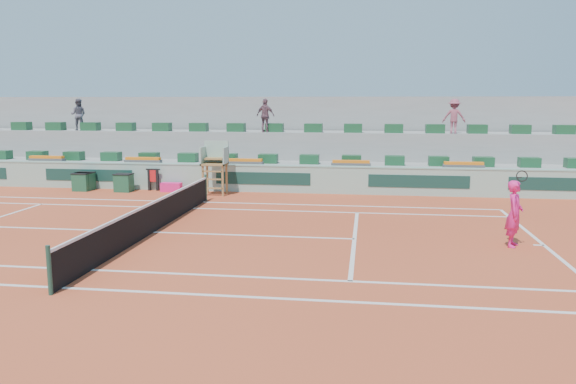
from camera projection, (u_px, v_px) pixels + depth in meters
name	position (u px, v px, depth m)	size (l,w,h in m)	color
ground	(154.00, 232.00, 17.95)	(90.00, 90.00, 0.00)	#AA3E21
seating_tier_lower	(232.00, 172.00, 28.32)	(36.00, 4.00, 1.20)	#999996
seating_tier_upper	(239.00, 156.00, 29.77)	(36.00, 2.40, 2.60)	#999996
stadium_back_wall	(246.00, 137.00, 31.19)	(36.00, 0.40, 4.40)	#999996
player_bag	(171.00, 187.00, 26.02)	(0.94, 0.42, 0.42)	#F11F7C
spectator_left	(78.00, 115.00, 30.19)	(0.82, 0.64, 1.69)	#53515F
spectator_mid	(265.00, 115.00, 28.33)	(0.99, 0.41, 1.69)	#754E5B
spectator_right	(454.00, 116.00, 27.13)	(1.08, 0.62, 1.67)	#93495A
court_lines	(154.00, 232.00, 17.95)	(23.89, 11.09, 0.01)	silver
tennis_net	(153.00, 216.00, 17.87)	(0.10, 11.97, 1.10)	black
advertising_hoarding	(222.00, 178.00, 26.15)	(36.00, 0.34, 1.26)	#8FB3A2
umpire_chair	(215.00, 160.00, 25.03)	(1.10, 0.90, 2.40)	olive
seat_row_lower	(228.00, 158.00, 27.31)	(32.90, 0.60, 0.44)	#194B29
seat_row_upper	(236.00, 127.00, 28.94)	(32.90, 0.60, 0.44)	#194B29
flower_planters	(193.00, 161.00, 26.75)	(26.80, 0.36, 0.28)	#505050
drink_cooler_a	(124.00, 183.00, 26.01)	(0.79, 0.68, 0.84)	#194C31
drink_cooler_b	(82.00, 182.00, 26.26)	(0.77, 0.66, 0.84)	#194C31
drink_cooler_c	(85.00, 181.00, 26.52)	(0.83, 0.71, 0.84)	#194C31
towel_rack	(153.00, 178.00, 26.29)	(0.66, 0.11, 1.03)	black
tennis_player	(514.00, 214.00, 16.06)	(0.68, 0.97, 2.28)	#F11F7C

